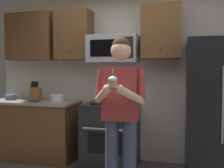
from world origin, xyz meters
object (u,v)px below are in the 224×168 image
(bowl_small_colored, at_px, (10,97))
(cupcake, at_px, (113,82))
(oven_range, at_px, (111,135))
(knife_block, at_px, (36,94))
(person, at_px, (121,108))
(bowl_large_white, at_px, (57,98))
(microwave, at_px, (113,49))
(refrigerator, at_px, (222,109))

(bowl_small_colored, xyz_separation_m, cupcake, (2.09, -1.26, 0.33))
(oven_range, xyz_separation_m, knife_block, (-1.22, -0.03, 0.58))
(oven_range, distance_m, cupcake, 1.51)
(person, bearing_deg, knife_block, 151.55)
(oven_range, bearing_deg, person, -68.45)
(bowl_large_white, height_order, bowl_small_colored, bowl_large_white)
(microwave, xyz_separation_m, bowl_large_white, (-0.90, -0.07, -0.75))
(microwave, xyz_separation_m, refrigerator, (1.50, -0.16, -0.82))
(bowl_small_colored, bearing_deg, bowl_large_white, -0.19)
(refrigerator, bearing_deg, microwave, 173.97)
(oven_range, xyz_separation_m, person, (0.35, -0.88, 0.53))
(bowl_large_white, bearing_deg, microwave, 4.50)
(refrigerator, xyz_separation_m, person, (-1.15, -0.84, 0.10))
(oven_range, height_order, microwave, microwave)
(microwave, distance_m, person, 1.28)
(oven_range, relative_size, microwave, 1.26)
(knife_block, bearing_deg, bowl_large_white, 13.52)
(bowl_large_white, distance_m, bowl_small_colored, 0.85)
(refrigerator, distance_m, bowl_small_colored, 3.25)
(bowl_small_colored, height_order, person, person)
(bowl_small_colored, relative_size, cupcake, 1.05)
(refrigerator, distance_m, knife_block, 2.73)
(microwave, relative_size, bowl_large_white, 3.38)
(oven_range, xyz_separation_m, microwave, (0.00, 0.12, 1.26))
(knife_block, relative_size, bowl_small_colored, 1.75)
(oven_range, bearing_deg, bowl_small_colored, 178.31)
(refrigerator, height_order, bowl_small_colored, refrigerator)
(refrigerator, bearing_deg, bowl_large_white, 177.90)
(oven_range, distance_m, bowl_small_colored, 1.82)
(refrigerator, xyz_separation_m, bowl_small_colored, (-3.24, 0.09, 0.06))
(bowl_large_white, distance_m, person, 1.55)
(person, bearing_deg, microwave, 109.17)
(bowl_large_white, bearing_deg, oven_range, -3.10)
(microwave, bearing_deg, person, -70.83)
(oven_range, distance_m, knife_block, 1.35)
(cupcake, bearing_deg, oven_range, 106.04)
(oven_range, height_order, refrigerator, refrigerator)
(microwave, bearing_deg, bowl_small_colored, -177.77)
(oven_range, bearing_deg, cupcake, -73.96)
(bowl_large_white, xyz_separation_m, cupcake, (1.25, -1.26, 0.32))
(person, bearing_deg, refrigerator, 36.16)
(oven_range, relative_size, refrigerator, 0.52)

